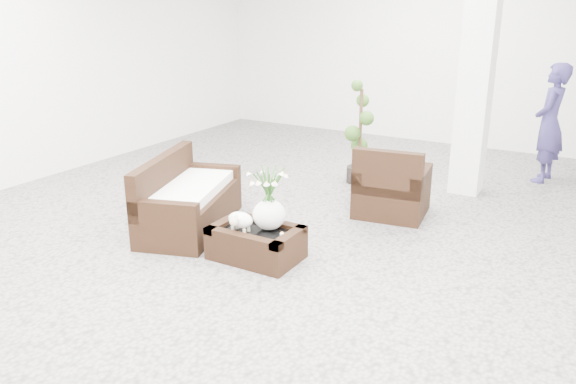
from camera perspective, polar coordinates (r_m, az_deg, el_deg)
The scene contains 10 objects.
ground at distance 6.45m, azimuth 0.45°, elevation -4.99°, with size 11.00×11.00×0.00m, color gray.
column at distance 8.16m, azimuth 18.21°, elevation 11.84°, with size 0.40×0.40×3.50m, color white.
coffee_table at distance 6.02m, azimuth -3.15°, elevation -5.16°, with size 0.90×0.60×0.31m, color black.
sheep_figurine at distance 5.91m, azimuth -4.71°, elevation -2.93°, with size 0.28×0.23×0.21m, color white.
planter_narcissus at distance 5.85m, azimuth -1.89°, elevation -0.02°, with size 0.44×0.44×0.80m, color white, non-canonical shape.
tealight at distance 5.82m, azimuth -0.60°, elevation -4.15°, with size 0.04×0.04×0.03m, color white.
armchair at distance 7.27m, azimuth 10.29°, elevation 1.21°, with size 0.84×0.80×0.89m, color black.
loveseat at distance 6.81m, azimuth -9.68°, elevation -0.13°, with size 1.60×0.77×0.85m, color black.
topiary at distance 8.41m, azimuth 7.13°, elevation 5.76°, with size 0.39×0.39×1.47m, color #2B4B18, non-canonical shape.
shopper at distance 9.22m, azimuth 24.40°, elevation 6.19°, with size 0.63×0.41×1.73m, color navy.
Camera 1 is at (2.93, -5.13, 2.57)m, focal length 36.04 mm.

